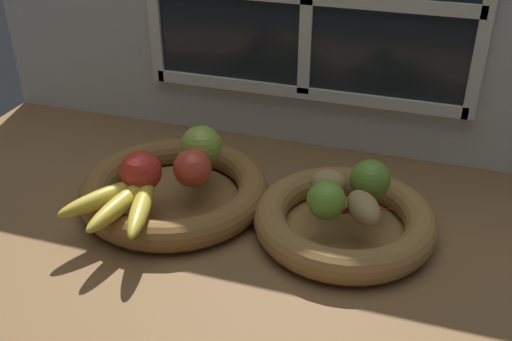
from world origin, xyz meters
TOP-DOWN VIEW (x-y plane):
  - ground_plane at (0.00, 0.00)cm, footprint 140.00×90.00cm
  - back_wall at (0.00, 29.77)cm, footprint 140.00×4.60cm
  - fruit_bowl_left at (-16.19, -0.95)cm, footprint 33.46×33.46cm
  - fruit_bowl_right at (14.47, -0.95)cm, footprint 30.02×30.02cm
  - apple_red_front at (-19.32, -6.43)cm, footprint 7.10×7.10cm
  - apple_red_right at (-11.73, -2.33)cm, footprint 6.58×6.58cm
  - apple_green_back at (-12.92, 4.53)cm, footprint 7.57×7.57cm
  - banana_bunch_front at (-19.29, -12.69)cm, footprint 16.29×18.21cm
  - potato_small at (17.68, -4.16)cm, footprint 8.06×8.98cm
  - potato_oblong at (10.86, 1.86)cm, footprint 6.71×5.60cm
  - lime_near at (11.88, -4.84)cm, footprint 6.18×6.18cm
  - lime_far at (17.50, 2.94)cm, footprint 6.71×6.71cm
  - chili_pepper at (16.52, -2.78)cm, footprint 12.94×6.25cm

SIDE VIEW (x-z plane):
  - ground_plane at x=0.00cm, z-range -3.00..0.00cm
  - fruit_bowl_left at x=-16.19cm, z-range -0.18..5.15cm
  - fruit_bowl_right at x=14.47cm, z-range -0.17..5.15cm
  - chili_pepper at x=16.52cm, z-range 5.32..7.03cm
  - banana_bunch_front at x=-19.29cm, z-range 5.32..8.36cm
  - potato_oblong at x=10.86cm, z-range 5.32..9.69cm
  - potato_small at x=17.68cm, z-range 5.32..10.01cm
  - lime_near at x=11.88cm, z-range 5.32..11.50cm
  - apple_red_right at x=-11.73cm, z-range 5.32..11.90cm
  - lime_far at x=17.50cm, z-range 5.32..12.04cm
  - apple_red_front at x=-19.32cm, z-range 5.32..12.42cm
  - apple_green_back at x=-12.92cm, z-range 5.32..12.90cm
  - back_wall at x=0.00cm, z-range 0.38..55.38cm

